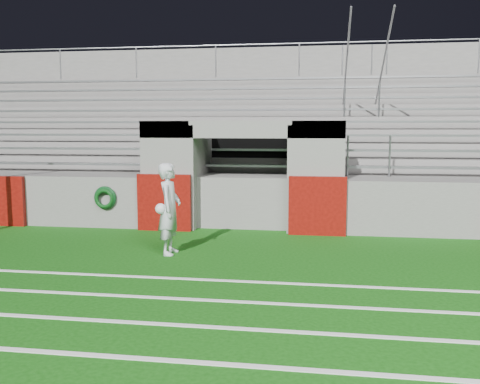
# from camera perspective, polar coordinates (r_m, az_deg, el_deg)

# --- Properties ---
(ground) EXTENTS (90.00, 90.00, 0.00)m
(ground) POSITION_cam_1_polar(r_m,az_deg,el_deg) (9.70, -2.85, -7.71)
(ground) COLOR #104A0C
(ground) RESTS_ON ground
(stadium_structure) EXTENTS (26.00, 8.48, 5.42)m
(stadium_structure) POSITION_cam_1_polar(r_m,az_deg,el_deg) (17.29, 2.53, 3.72)
(stadium_structure) COLOR slate
(stadium_structure) RESTS_ON ground
(goalkeeper_with_ball) EXTENTS (0.46, 0.66, 1.77)m
(goalkeeper_with_ball) POSITION_cam_1_polar(r_m,az_deg,el_deg) (10.39, -7.53, -1.78)
(goalkeeper_with_ball) COLOR silver
(goalkeeper_with_ball) RESTS_ON ground
(hose_coil) EXTENTS (0.56, 0.15, 0.56)m
(hose_coil) POSITION_cam_1_polar(r_m,az_deg,el_deg) (13.30, -14.23, -0.63)
(hose_coil) COLOR #0B3B17
(hose_coil) RESTS_ON ground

